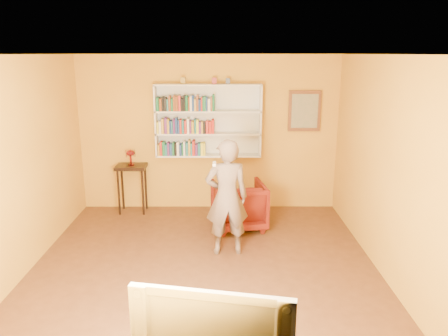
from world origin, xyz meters
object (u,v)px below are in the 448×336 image
at_px(bookshelf, 208,121).
at_px(ruby_lustre, 131,154).
at_px(television, 214,325).
at_px(console_table, 132,173).
at_px(armchair, 239,205).
at_px(person, 227,198).

distance_m(bookshelf, ruby_lustre, 1.45).
relative_size(ruby_lustre, television, 0.23).
distance_m(bookshelf, console_table, 1.61).
xyz_separation_m(armchair, person, (-0.20, -0.92, 0.44)).
xyz_separation_m(bookshelf, armchair, (0.50, -0.88, -1.22)).
bearing_deg(armchair, bookshelf, -69.85).
xyz_separation_m(bookshelf, console_table, (-1.33, -0.16, -0.89)).
bearing_deg(person, bookshelf, -86.66).
bearing_deg(console_table, person, -45.11).
distance_m(person, television, 2.86).
bearing_deg(television, ruby_lustre, 119.38).
bearing_deg(console_table, television, -71.41).
xyz_separation_m(console_table, ruby_lustre, (0.00, -0.00, 0.34)).
relative_size(ruby_lustre, person, 0.16).
relative_size(person, television, 1.39).
relative_size(bookshelf, ruby_lustre, 6.84).
bearing_deg(television, armchair, 95.99).
distance_m(armchair, television, 3.82).
bearing_deg(armchair, person, 68.28).
xyz_separation_m(ruby_lustre, armchair, (1.83, -0.72, -0.66)).
height_order(console_table, television, television).
distance_m(bookshelf, person, 1.98).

